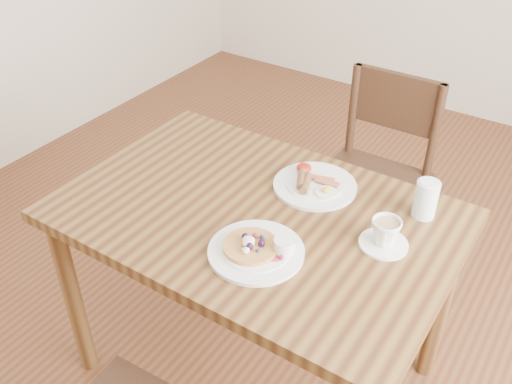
{
  "coord_description": "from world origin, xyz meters",
  "views": [
    {
      "loc": [
        0.76,
        -1.16,
        1.81
      ],
      "look_at": [
        0.0,
        0.0,
        0.82
      ],
      "focal_mm": 40.0,
      "sensor_mm": 36.0,
      "label": 1
    }
  ],
  "objects_px": {
    "chair_far": "(375,171)",
    "teacup_saucer": "(385,234)",
    "pancake_plate": "(258,249)",
    "breakfast_plate": "(314,184)",
    "dining_table": "(256,235)",
    "water_glass": "(426,199)"
  },
  "relations": [
    {
      "from": "chair_far",
      "to": "teacup_saucer",
      "type": "bearing_deg",
      "value": 112.66
    },
    {
      "from": "pancake_plate",
      "to": "breakfast_plate",
      "type": "height_order",
      "value": "pancake_plate"
    },
    {
      "from": "pancake_plate",
      "to": "teacup_saucer",
      "type": "height_order",
      "value": "teacup_saucer"
    },
    {
      "from": "chair_far",
      "to": "pancake_plate",
      "type": "distance_m",
      "value": 0.98
    },
    {
      "from": "teacup_saucer",
      "to": "dining_table",
      "type": "bearing_deg",
      "value": -170.47
    },
    {
      "from": "dining_table",
      "to": "chair_far",
      "type": "height_order",
      "value": "chair_far"
    },
    {
      "from": "chair_far",
      "to": "breakfast_plate",
      "type": "height_order",
      "value": "chair_far"
    },
    {
      "from": "breakfast_plate",
      "to": "teacup_saucer",
      "type": "height_order",
      "value": "teacup_saucer"
    },
    {
      "from": "pancake_plate",
      "to": "teacup_saucer",
      "type": "xyz_separation_m",
      "value": [
        0.28,
        0.23,
        0.02
      ]
    },
    {
      "from": "water_glass",
      "to": "dining_table",
      "type": "bearing_deg",
      "value": -149.03
    },
    {
      "from": "teacup_saucer",
      "to": "pancake_plate",
      "type": "bearing_deg",
      "value": -140.93
    },
    {
      "from": "dining_table",
      "to": "pancake_plate",
      "type": "distance_m",
      "value": 0.23
    },
    {
      "from": "chair_far",
      "to": "water_glass",
      "type": "height_order",
      "value": "chair_far"
    },
    {
      "from": "water_glass",
      "to": "pancake_plate",
      "type": "bearing_deg",
      "value": -127.45
    },
    {
      "from": "breakfast_plate",
      "to": "water_glass",
      "type": "bearing_deg",
      "value": 8.39
    },
    {
      "from": "pancake_plate",
      "to": "breakfast_plate",
      "type": "distance_m",
      "value": 0.37
    },
    {
      "from": "pancake_plate",
      "to": "breakfast_plate",
      "type": "relative_size",
      "value": 1.0
    },
    {
      "from": "chair_far",
      "to": "water_glass",
      "type": "xyz_separation_m",
      "value": [
        0.35,
        -0.52,
        0.32
      ]
    },
    {
      "from": "water_glass",
      "to": "chair_far",
      "type": "bearing_deg",
      "value": 123.85
    },
    {
      "from": "breakfast_plate",
      "to": "chair_far",
      "type": "bearing_deg",
      "value": 90.41
    },
    {
      "from": "teacup_saucer",
      "to": "water_glass",
      "type": "bearing_deg",
      "value": 77.16
    },
    {
      "from": "breakfast_plate",
      "to": "water_glass",
      "type": "xyz_separation_m",
      "value": [
        0.35,
        0.05,
        0.05
      ]
    }
  ]
}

